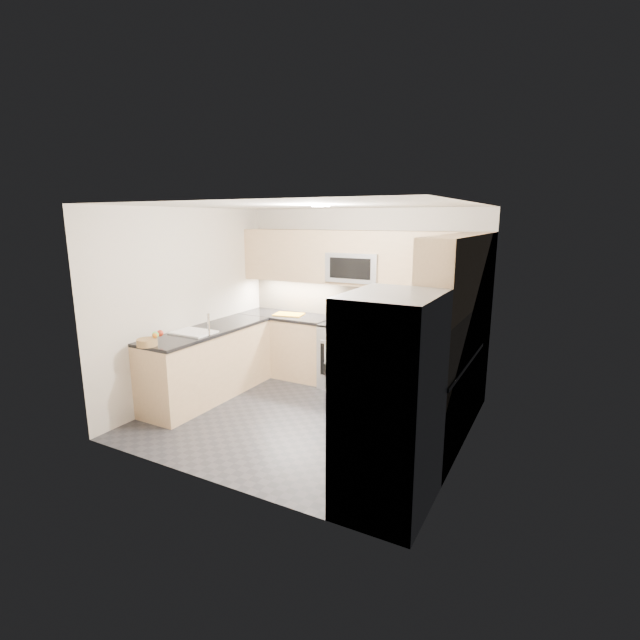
% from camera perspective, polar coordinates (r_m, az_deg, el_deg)
% --- Properties ---
extents(floor, '(3.60, 3.20, 0.00)m').
position_cam_1_polar(floor, '(5.71, -1.71, -12.03)').
color(floor, '#26262B').
rests_on(floor, ground).
extents(ceiling, '(3.60, 3.20, 0.02)m').
position_cam_1_polar(ceiling, '(5.20, -1.89, 13.94)').
color(ceiling, beige).
rests_on(ceiling, wall_back).
extents(wall_back, '(3.60, 0.02, 2.50)m').
position_cam_1_polar(wall_back, '(6.72, 5.07, 2.84)').
color(wall_back, '#BCB1A3').
rests_on(wall_back, floor).
extents(wall_front, '(3.60, 0.02, 2.50)m').
position_cam_1_polar(wall_front, '(4.05, -13.24, -3.80)').
color(wall_front, '#BCB1A3').
rests_on(wall_front, floor).
extents(wall_left, '(0.02, 3.20, 2.50)m').
position_cam_1_polar(wall_left, '(6.40, -15.89, 1.92)').
color(wall_left, '#BCB1A3').
rests_on(wall_left, floor).
extents(wall_right, '(0.02, 3.20, 2.50)m').
position_cam_1_polar(wall_right, '(4.70, 17.57, -1.84)').
color(wall_right, '#BCB1A3').
rests_on(wall_right, floor).
extents(base_cab_back_left, '(1.42, 0.60, 0.90)m').
position_cam_1_polar(base_cab_back_left, '(7.14, -4.09, -3.17)').
color(base_cab_back_left, tan).
rests_on(base_cab_back_left, floor).
extents(base_cab_back_right, '(1.42, 0.60, 0.90)m').
position_cam_1_polar(base_cab_back_right, '(6.29, 13.03, -5.62)').
color(base_cab_back_right, tan).
rests_on(base_cab_back_right, floor).
extents(base_cab_right, '(0.60, 1.70, 0.90)m').
position_cam_1_polar(base_cab_right, '(5.14, 13.99, -9.78)').
color(base_cab_right, tan).
rests_on(base_cab_right, floor).
extents(base_cab_peninsula, '(0.60, 2.00, 0.90)m').
position_cam_1_polar(base_cab_peninsula, '(6.38, -13.53, -5.37)').
color(base_cab_peninsula, tan).
rests_on(base_cab_peninsula, floor).
extents(countertop_back_left, '(1.42, 0.63, 0.04)m').
position_cam_1_polar(countertop_back_left, '(7.02, -4.15, 0.53)').
color(countertop_back_left, black).
rests_on(countertop_back_left, base_cab_back_left).
extents(countertop_back_right, '(1.42, 0.63, 0.04)m').
position_cam_1_polar(countertop_back_right, '(6.16, 13.24, -1.46)').
color(countertop_back_right, black).
rests_on(countertop_back_right, base_cab_back_right).
extents(countertop_right, '(0.63, 1.70, 0.04)m').
position_cam_1_polar(countertop_right, '(4.99, 14.27, -4.77)').
color(countertop_right, black).
rests_on(countertop_right, base_cab_right).
extents(countertop_peninsula, '(0.63, 2.00, 0.04)m').
position_cam_1_polar(countertop_peninsula, '(6.26, -13.74, -1.27)').
color(countertop_peninsula, black).
rests_on(countertop_peninsula, base_cab_peninsula).
extents(upper_cab_back, '(3.60, 0.35, 0.75)m').
position_cam_1_polar(upper_cab_back, '(6.49, 4.55, 7.63)').
color(upper_cab_back, tan).
rests_on(upper_cab_back, wall_back).
extents(upper_cab_right, '(0.35, 1.95, 0.75)m').
position_cam_1_polar(upper_cab_right, '(4.90, 16.62, 5.63)').
color(upper_cab_right, tan).
rests_on(upper_cab_right, wall_right).
extents(backsplash_back, '(3.60, 0.01, 0.51)m').
position_cam_1_polar(backsplash_back, '(6.73, 5.05, 2.37)').
color(backsplash_back, tan).
rests_on(backsplash_back, wall_back).
extents(backsplash_right, '(0.01, 2.30, 0.51)m').
position_cam_1_polar(backsplash_right, '(5.14, 18.45, -1.33)').
color(backsplash_right, tan).
rests_on(backsplash_right, wall_right).
extents(gas_range, '(0.76, 0.65, 0.91)m').
position_cam_1_polar(gas_range, '(6.61, 3.82, -4.38)').
color(gas_range, '#A1A4A9').
rests_on(gas_range, floor).
extents(range_cooktop, '(0.76, 0.65, 0.03)m').
position_cam_1_polar(range_cooktop, '(6.49, 3.88, -0.49)').
color(range_cooktop, black).
rests_on(range_cooktop, gas_range).
extents(oven_door_glass, '(0.62, 0.02, 0.45)m').
position_cam_1_polar(oven_door_glass, '(6.33, 2.57, -5.19)').
color(oven_door_glass, black).
rests_on(oven_door_glass, gas_range).
extents(oven_handle, '(0.60, 0.02, 0.02)m').
position_cam_1_polar(oven_handle, '(6.23, 2.51, -2.87)').
color(oven_handle, '#B2B5BA').
rests_on(oven_handle, gas_range).
extents(microwave, '(0.76, 0.40, 0.40)m').
position_cam_1_polar(microwave, '(6.48, 4.44, 6.51)').
color(microwave, '#9EA1A6').
rests_on(microwave, upper_cab_back).
extents(microwave_door, '(0.60, 0.01, 0.28)m').
position_cam_1_polar(microwave_door, '(6.29, 3.68, 6.35)').
color(microwave_door, black).
rests_on(microwave_door, microwave).
extents(refrigerator, '(0.70, 0.90, 1.80)m').
position_cam_1_polar(refrigerator, '(3.83, 8.60, -10.13)').
color(refrigerator, '#96989E').
rests_on(refrigerator, floor).
extents(fridge_handle_left, '(0.02, 0.02, 1.20)m').
position_cam_1_polar(fridge_handle_left, '(3.79, 2.34, -9.44)').
color(fridge_handle_left, '#B2B5BA').
rests_on(fridge_handle_left, refrigerator).
extents(fridge_handle_right, '(0.02, 0.02, 1.20)m').
position_cam_1_polar(fridge_handle_right, '(4.09, 4.58, -7.77)').
color(fridge_handle_right, '#B2B5BA').
rests_on(fridge_handle_right, refrigerator).
extents(sink_basin, '(0.52, 0.38, 0.16)m').
position_cam_1_polar(sink_basin, '(6.09, -15.29, -2.11)').
color(sink_basin, white).
rests_on(sink_basin, base_cab_peninsula).
extents(faucet, '(0.03, 0.03, 0.28)m').
position_cam_1_polar(faucet, '(5.87, -13.55, -0.54)').
color(faucet, silver).
rests_on(faucet, countertop_peninsula).
extents(utensil_bowl, '(0.33, 0.33, 0.17)m').
position_cam_1_polar(utensil_bowl, '(6.04, 16.85, -0.88)').
color(utensil_bowl, '#68A647').
rests_on(utensil_bowl, countertop_back_right).
extents(cutting_board, '(0.48, 0.38, 0.01)m').
position_cam_1_polar(cutting_board, '(7.00, -3.86, 0.70)').
color(cutting_board, orange).
rests_on(cutting_board, countertop_back_left).
extents(fruit_basket, '(0.27, 0.27, 0.08)m').
position_cam_1_polar(fruit_basket, '(5.62, -20.52, -2.60)').
color(fruit_basket, olive).
rests_on(fruit_basket, countertop_peninsula).
extents(fruit_apple, '(0.08, 0.08, 0.08)m').
position_cam_1_polar(fruit_apple, '(5.69, -19.08, -1.55)').
color(fruit_apple, '#9F2512').
rests_on(fruit_apple, fruit_basket).
extents(fruit_pear, '(0.08, 0.08, 0.08)m').
position_cam_1_polar(fruit_pear, '(5.63, -19.60, -1.72)').
color(fruit_pear, '#58AF4B').
rests_on(fruit_pear, fruit_basket).
extents(dish_towel_check, '(0.16, 0.07, 0.30)m').
position_cam_1_polar(dish_towel_check, '(6.33, 1.08, -4.21)').
color(dish_towel_check, silver).
rests_on(dish_towel_check, oven_handle).
extents(fruit_orange, '(0.06, 0.06, 0.06)m').
position_cam_1_polar(fruit_orange, '(5.62, -19.64, -1.77)').
color(fruit_orange, orange).
rests_on(fruit_orange, fruit_basket).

